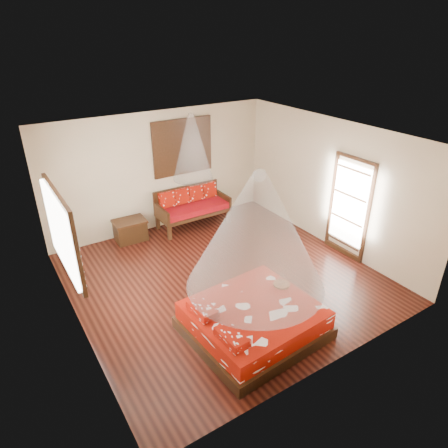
{
  "coord_description": "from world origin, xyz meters",
  "views": [
    {
      "loc": [
        -3.54,
        -5.56,
        4.49
      ],
      "look_at": [
        0.04,
        0.04,
        1.15
      ],
      "focal_mm": 32.0,
      "sensor_mm": 36.0,
      "label": 1
    }
  ],
  "objects": [
    {
      "name": "daybed",
      "position": [
        0.6,
        2.38,
        0.52
      ],
      "size": [
        1.75,
        0.78,
        0.94
      ],
      "color": "black",
      "rests_on": "floor"
    },
    {
      "name": "window_left",
      "position": [
        -2.71,
        0.2,
        1.7
      ],
      "size": [
        0.1,
        1.74,
        1.34
      ],
      "color": "black",
      "rests_on": "wall_left"
    },
    {
      "name": "bed",
      "position": [
        -0.46,
        -1.6,
        0.25
      ],
      "size": [
        2.09,
        1.92,
        0.63
      ],
      "rotation": [
        0.0,
        0.0,
        0.06
      ],
      "color": "black",
      "rests_on": "floor"
    },
    {
      "name": "room",
      "position": [
        0.0,
        0.0,
        1.4
      ],
      "size": [
        5.54,
        5.54,
        2.84
      ],
      "color": "black",
      "rests_on": "ground"
    },
    {
      "name": "mosquito_net_daybed",
      "position": [
        0.6,
        2.25,
        2.0
      ],
      "size": [
        0.93,
        0.93,
        1.5
      ],
      "primitive_type": "cone",
      "color": "white",
      "rests_on": "ceiling"
    },
    {
      "name": "wine_tray",
      "position": [
        0.32,
        -1.36,
        0.56
      ],
      "size": [
        0.28,
        0.28,
        0.22
      ],
      "rotation": [
        0.0,
        0.0,
        0.13
      ],
      "color": "brown",
      "rests_on": "bed"
    },
    {
      "name": "glazed_door",
      "position": [
        2.72,
        -0.6,
        1.07
      ],
      "size": [
        0.08,
        1.02,
        2.16
      ],
      "color": "black",
      "rests_on": "floor"
    },
    {
      "name": "mosquito_net_main",
      "position": [
        -0.44,
        -1.59,
        1.85
      ],
      "size": [
        2.08,
        2.08,
        1.8
      ],
      "primitive_type": "cone",
      "color": "white",
      "rests_on": "ceiling"
    },
    {
      "name": "shutter_panel",
      "position": [
        0.6,
        2.72,
        1.9
      ],
      "size": [
        1.52,
        0.06,
        1.32
      ],
      "color": "black",
      "rests_on": "wall_back"
    },
    {
      "name": "storage_chest",
      "position": [
        -0.98,
        2.45,
        0.25
      ],
      "size": [
        0.73,
        0.55,
        0.5
      ],
      "rotation": [
        0.0,
        0.0,
        -0.03
      ],
      "color": "black",
      "rests_on": "floor"
    }
  ]
}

